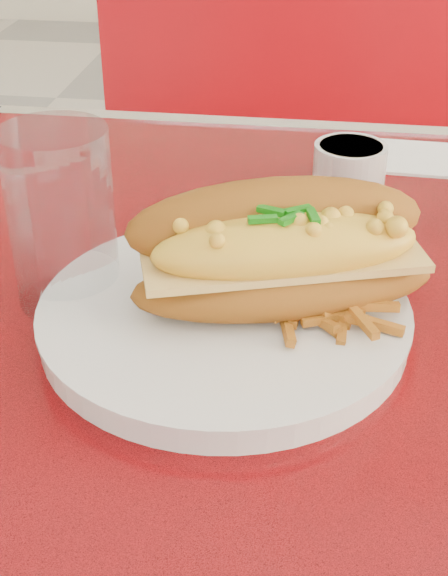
# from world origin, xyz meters

# --- Properties ---
(diner_table) EXTENTS (1.23, 0.83, 0.77)m
(diner_table) POSITION_xyz_m (0.00, 0.00, 0.61)
(diner_table) COLOR red
(diner_table) RESTS_ON ground
(booth_bench_far) EXTENTS (1.20, 0.51, 0.90)m
(booth_bench_far) POSITION_xyz_m (0.00, 0.81, 0.29)
(booth_bench_far) COLOR #A70B12
(booth_bench_far) RESTS_ON ground
(dinner_plate) EXTENTS (0.39, 0.39, 0.02)m
(dinner_plate) POSITION_xyz_m (-0.20, -0.09, 0.78)
(dinner_plate) COLOR silver
(dinner_plate) RESTS_ON diner_table
(mac_hoagie) EXTENTS (0.27, 0.19, 0.11)m
(mac_hoagie) POSITION_xyz_m (-0.15, -0.07, 0.84)
(mac_hoagie) COLOR #955718
(mac_hoagie) RESTS_ON dinner_plate
(fries_pile) EXTENTS (0.11, 0.11, 0.03)m
(fries_pile) POSITION_xyz_m (-0.12, -0.08, 0.80)
(fries_pile) COLOR #C47921
(fries_pile) RESTS_ON dinner_plate
(fork) EXTENTS (0.07, 0.16, 0.00)m
(fork) POSITION_xyz_m (-0.13, -0.04, 0.79)
(fork) COLOR silver
(fork) RESTS_ON dinner_plate
(gravy_ramekin) EXTENTS (0.10, 0.10, 0.05)m
(gravy_ramekin) POSITION_xyz_m (-0.10, 0.22, 0.79)
(gravy_ramekin) COLOR silver
(gravy_ramekin) RESTS_ON diner_table
(sauce_cup_left) EXTENTS (0.07, 0.07, 0.03)m
(sauce_cup_left) POSITION_xyz_m (-0.16, 0.05, 0.79)
(sauce_cup_left) COLOR black
(sauce_cup_left) RESTS_ON diner_table
(water_tumbler) EXTENTS (0.11, 0.11, 0.16)m
(water_tumbler) POSITION_xyz_m (-0.34, -0.06, 0.85)
(water_tumbler) COLOR silver
(water_tumbler) RESTS_ON diner_table
(paper_napkin) EXTENTS (0.11, 0.11, 0.00)m
(paper_napkin) POSITION_xyz_m (-0.02, 0.30, 0.77)
(paper_napkin) COLOR white
(paper_napkin) RESTS_ON diner_table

